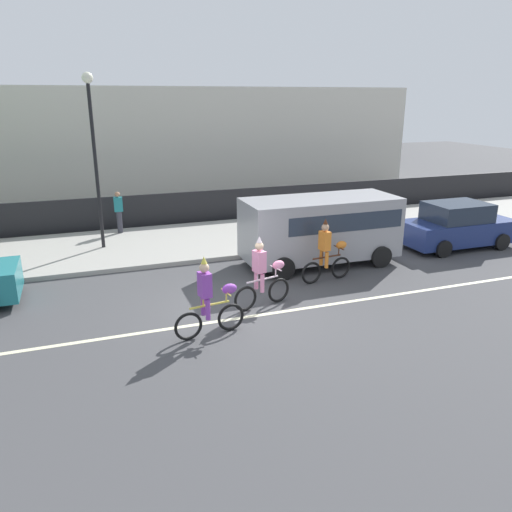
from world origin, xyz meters
TOP-DOWN VIEW (x-y plane):
  - ground_plane at (0.00, 0.00)m, footprint 80.00×80.00m
  - road_centre_line at (0.00, -0.50)m, footprint 36.00×0.14m
  - sidewalk_curb at (0.00, 6.50)m, footprint 60.00×5.00m
  - fence_line at (0.00, 9.40)m, footprint 40.00×0.08m
  - building_backdrop at (0.54, 18.00)m, footprint 28.00×8.00m
  - parade_cyclist_purple at (-1.14, -1.13)m, footprint 1.71×0.52m
  - parade_cyclist_pink at (0.57, 0.01)m, footprint 1.69×0.59m
  - parade_cyclist_orange at (3.01, 1.15)m, footprint 1.72×0.51m
  - parked_van_grey at (3.62, 2.70)m, footprint 5.00×2.22m
  - parked_car_navy at (9.09, 2.72)m, footprint 4.10×1.92m
  - street_lamp_post at (-3.04, 6.53)m, footprint 0.36×0.36m
  - pedestrian_onlooker at (-2.29, 8.35)m, footprint 0.32×0.20m

SIDE VIEW (x-z plane):
  - ground_plane at x=0.00m, z-range 0.00..0.00m
  - road_centre_line at x=0.00m, z-range 0.00..0.01m
  - sidewalk_curb at x=0.00m, z-range 0.00..0.15m
  - fence_line at x=0.00m, z-range 0.00..1.40m
  - parked_car_navy at x=9.09m, z-range -0.04..1.60m
  - parade_cyclist_purple at x=-1.14m, z-range -0.12..1.80m
  - parade_cyclist_pink at x=0.57m, z-range -0.12..1.80m
  - parade_cyclist_orange at x=3.01m, z-range -0.12..1.80m
  - pedestrian_onlooker at x=-2.29m, z-range 0.20..1.82m
  - parked_van_grey at x=3.62m, z-range 0.19..2.37m
  - building_backdrop at x=0.54m, z-range 0.00..5.74m
  - street_lamp_post at x=-3.04m, z-range 1.06..6.92m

